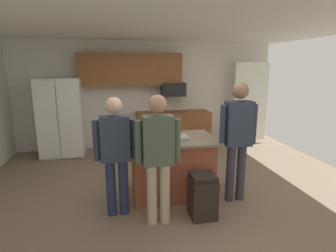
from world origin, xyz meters
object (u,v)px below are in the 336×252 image
Objects in this scene: refrigerator at (61,117)px; serving_tray at (173,138)px; person_guest_right at (116,149)px; glass_dark_ale at (176,139)px; person_elder_center at (158,152)px; kitchen_island at (172,166)px; trash_bin at (203,196)px; glass_stout_tall at (170,130)px; tumbler_amber at (149,133)px; person_host_foreground at (238,134)px; microwave_over_range at (173,89)px.

refrigerator is 3.18m from serving_tray.
glass_dark_ale is (0.86, 0.16, 0.05)m from person_guest_right.
glass_dark_ale is (0.34, 0.47, 0.02)m from person_elder_center.
kitchen_island is 0.81× the size of person_elder_center.
refrigerator is 3.92m from trash_bin.
person_elder_center is at bearing -125.57° from glass_dark_ale.
glass_stout_tall is (2.07, -2.08, 0.11)m from refrigerator.
glass_stout_tall is (0.03, 0.29, 0.52)m from kitchen_island.
person_elder_center reaches higher than person_guest_right.
refrigerator reaches higher than tumbler_amber.
kitchen_island is 0.76× the size of person_host_foreground.
microwave_over_range is 2.31m from glass_stout_tall.
person_guest_right reaches higher than serving_tray.
glass_stout_tall is 0.94× the size of glass_dark_ale.
serving_tray is (0.35, 0.72, -0.03)m from person_elder_center.
person_guest_right is at bearing -154.75° from serving_tray.
person_guest_right is at bearing 25.06° from person_host_foreground.
trash_bin is (-0.28, -3.23, -1.15)m from microwave_over_range.
glass_dark_ale is at bearing -101.16° from microwave_over_range.
microwave_over_range is 0.31× the size of person_host_foreground.
trash_bin is (2.32, -3.11, -0.57)m from refrigerator.
microwave_over_range is (2.60, 0.12, 0.57)m from refrigerator.
serving_tray is (-0.54, -2.53, -0.51)m from microwave_over_range.
person_guest_right is 1.32m from trash_bin.
refrigerator is 0.98× the size of person_host_foreground.
microwave_over_range is 4.53× the size of glass_stout_tall.
trash_bin is (0.27, -0.45, -0.69)m from glass_dark_ale.
microwave_over_range is at bearing 8.24° from person_elder_center.
tumbler_amber is (0.51, 0.54, 0.06)m from person_guest_right.
glass_stout_tall is (-0.53, -2.20, -0.46)m from microwave_over_range.
person_guest_right is 0.87m from glass_dark_ale.
tumbler_amber is at bearing 24.06° from person_elder_center.
glass_dark_ale is (0.35, -0.38, -0.01)m from tumbler_amber.
refrigerator reaches higher than person_elder_center.
refrigerator is at bearing -20.34° from person_host_foreground.
person_host_foreground reaches higher than kitchen_island.
refrigerator is at bearing 127.62° from glass_dark_ale.
glass_stout_tall is at bearing 84.86° from kitchen_island.
tumbler_amber reaches higher than kitchen_island.
glass_stout_tall is 1.26m from trash_bin.
trash_bin is at bearing -53.37° from tumbler_amber.
person_guest_right reaches higher than glass_stout_tall.
person_guest_right is 0.96m from serving_tray.
kitchen_island is 0.98m from person_elder_center.
person_host_foreground is at bearing -5.36° from glass_dark_ale.
person_host_foreground is 0.91m from glass_dark_ale.
glass_stout_tall is at bearing 88.05° from serving_tray.
person_host_foreground reaches higher than refrigerator.
glass_stout_tall is (0.36, 1.05, 0.01)m from person_elder_center.
tumbler_amber reaches higher than glass_stout_tall.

